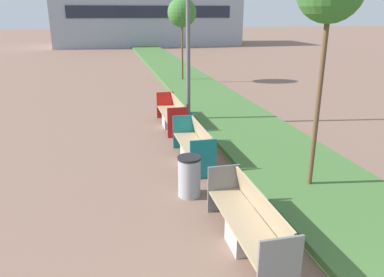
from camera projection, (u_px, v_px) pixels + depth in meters
name	position (u px, v px, depth m)	size (l,w,h in m)	color
planter_grass_strip	(222.00, 109.00, 14.50)	(2.80, 120.00, 0.18)	#426B33
building_backdrop	(147.00, 15.00, 42.22)	(20.17, 7.87, 6.59)	#939EAD
bench_grey_frame	(248.00, 226.00, 6.03)	(0.65, 2.45, 0.94)	#ADA8A0
bench_teal_frame	(194.00, 148.00, 9.53)	(0.65, 2.16, 0.94)	#ADA8A0
bench_red_frame	(172.00, 116.00, 12.43)	(0.65, 2.36, 0.94)	#ADA8A0
litter_bin	(189.00, 176.00, 7.71)	(0.48, 0.48, 0.87)	#9EA0A5
sapling_tree_far	(182.00, 13.00, 19.17)	(1.49, 1.49, 4.36)	brown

